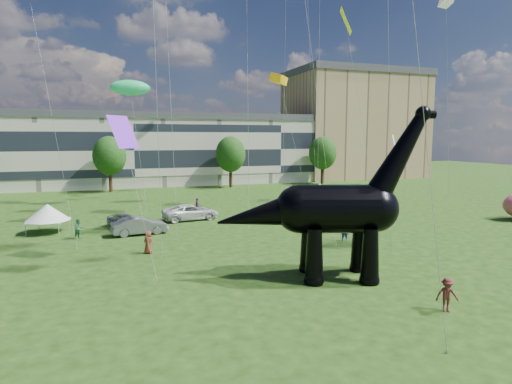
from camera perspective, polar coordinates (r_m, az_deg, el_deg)
name	(u,v)px	position (r m, az deg, el deg)	size (l,w,h in m)	color
ground	(356,300)	(24.29, 13.17, -13.80)	(220.00, 220.00, 0.00)	#16330C
terrace_row	(132,152)	(81.23, -16.16, 5.10)	(78.00, 11.00, 12.00)	beige
apartment_block	(354,127)	(99.05, 12.88, 8.43)	(28.00, 18.00, 22.00)	tan
tree_mid_left	(109,153)	(72.11, -18.96, 4.99)	(5.20, 5.20, 9.44)	#382314
tree_mid_right	(231,151)	(74.92, -3.42, 5.43)	(5.20, 5.20, 9.44)	#382314
tree_far_right	(323,150)	(81.66, 8.89, 5.51)	(5.20, 5.20, 9.44)	#382314
dinosaur_sculpture	(329,212)	(26.61, 9.75, -2.61)	(13.27, 6.01, 10.95)	black
car_silver	(125,220)	(43.33, -17.11, -3.64)	(1.66, 4.12, 1.40)	#AEAFB3
car_grey	(140,226)	(39.86, -15.27, -4.36)	(1.70, 4.87, 1.60)	slate
car_white	(191,212)	(45.84, -8.69, -2.67)	(2.72, 5.90, 1.64)	white
car_dark	(330,213)	(45.97, 9.83, -2.79)	(2.01, 4.93, 1.43)	#595960
gazebo_near	(320,189)	(57.25, 8.50, 0.34)	(4.73, 4.73, 2.62)	white
gazebo_far	(346,191)	(56.17, 11.88, 0.09)	(3.89, 3.89, 2.56)	silver
gazebo_left	(48,213)	(43.34, -26.03, -2.49)	(4.62, 4.62, 2.66)	silver
visitors	(227,224)	(38.95, -3.85, -4.27)	(49.14, 37.56, 1.88)	navy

